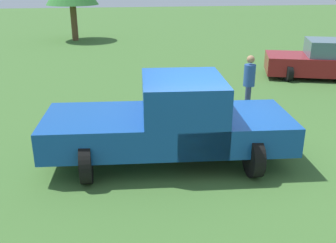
# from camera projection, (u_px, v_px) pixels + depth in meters

# --- Properties ---
(ground_plane) EXTENTS (80.00, 80.00, 0.00)m
(ground_plane) POSITION_uv_depth(u_px,v_px,m) (202.00, 157.00, 8.56)
(ground_plane) COLOR #3D662D
(pickup_truck) EXTENTS (2.59, 5.20, 1.82)m
(pickup_truck) POSITION_uv_depth(u_px,v_px,m) (174.00, 119.00, 8.08)
(pickup_truck) COLOR black
(pickup_truck) RESTS_ON ground_plane
(sedan_far) EXTENTS (2.97, 4.74, 1.45)m
(sedan_far) POSITION_uv_depth(u_px,v_px,m) (327.00, 61.00, 14.80)
(sedan_far) COLOR black
(sedan_far) RESTS_ON ground_plane
(person_bystander) EXTENTS (0.43, 0.43, 1.67)m
(person_bystander) POSITION_uv_depth(u_px,v_px,m) (249.00, 81.00, 10.92)
(person_bystander) COLOR navy
(person_bystander) RESTS_ON ground_plane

